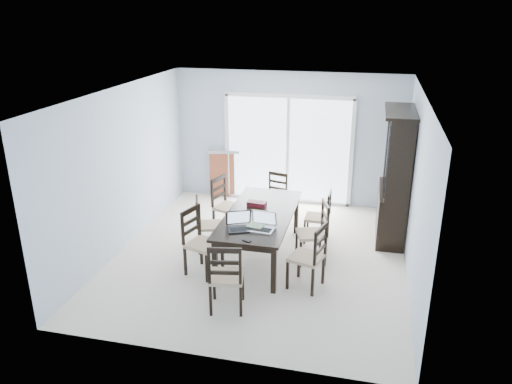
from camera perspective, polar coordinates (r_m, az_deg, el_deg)
floor at (r=8.01m, az=0.45°, el=-7.35°), size 5.00×5.00×0.00m
ceiling at (r=7.17m, az=0.50°, el=11.34°), size 5.00×5.00×0.00m
back_wall at (r=9.84m, az=3.71°, el=6.10°), size 4.50×0.02×2.60m
wall_left at (r=8.26m, az=-14.95°, el=2.59°), size 0.02×5.00×2.60m
wall_right at (r=7.36m, az=17.82°, el=0.10°), size 0.02×5.00×2.60m
balcony at (r=11.19m, az=4.42°, el=0.63°), size 4.50×2.00×0.10m
railing at (r=11.95m, az=5.25°, el=4.93°), size 4.50×0.06×1.10m
dining_table at (r=7.72m, az=0.46°, el=-2.93°), size 1.00×2.20×0.75m
china_hutch at (r=8.60m, az=15.65°, el=1.62°), size 0.50×1.38×2.20m
sliding_door at (r=9.88m, az=3.66°, el=4.87°), size 2.52×0.05×2.18m
chair_left_near at (r=7.37m, az=-6.70°, el=-4.81°), size 0.56×0.55×1.15m
chair_left_mid at (r=8.05m, az=-6.00°, el=-3.03°), size 0.50×0.50×1.03m
chair_left_far at (r=8.66m, az=-3.66°, el=-0.77°), size 0.55×0.54×1.14m
chair_right_near at (r=6.94m, az=6.52°, el=-6.63°), size 0.53×0.52×1.12m
chair_right_mid at (r=7.69m, az=7.06°, el=-3.85°), size 0.54×0.53×1.12m
chair_right_far at (r=8.36m, az=7.63°, el=-2.18°), size 0.41×0.39×1.03m
chair_end_near at (r=6.39m, az=-3.47°, el=-9.00°), size 0.50×0.51×1.14m
chair_end_far at (r=9.18m, az=2.27°, el=0.05°), size 0.47×0.48×1.01m
laptop_dark at (r=7.10m, az=-1.81°, el=-3.90°), size 0.43×0.38×0.25m
laptop_silver at (r=7.08m, az=0.58°, el=-3.94°), size 0.39×0.29×0.25m
book_stack at (r=7.18m, az=-0.12°, el=-3.95°), size 0.26×0.22×0.04m
cell_phone at (r=6.79m, az=-1.07°, el=-5.59°), size 0.14×0.10×0.01m
game_box at (r=7.93m, az=0.09°, el=-1.37°), size 0.31×0.17×0.07m
hot_tub at (r=11.05m, az=-0.16°, el=3.44°), size 2.26×2.10×0.99m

